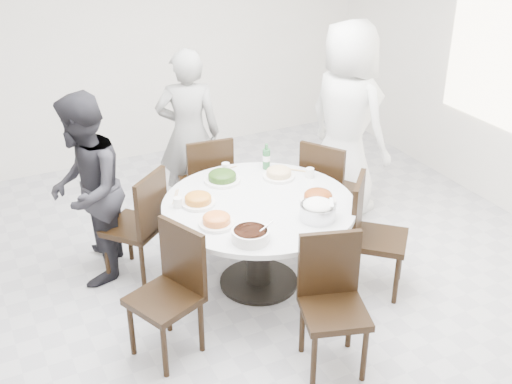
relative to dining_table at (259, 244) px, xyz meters
name	(u,v)px	position (x,y,z in m)	size (l,w,h in m)	color
floor	(235,294)	(-0.24, -0.06, -0.38)	(6.00, 6.00, 0.01)	silver
wall_back	(115,39)	(-0.24, 2.94, 1.02)	(6.00, 0.01, 2.80)	white
dining_table	(259,244)	(0.00, 0.00, 0.00)	(1.50, 1.50, 0.75)	silver
chair_ne	(330,187)	(0.94, 0.43, 0.10)	(0.42, 0.42, 0.95)	black
chair_n	(206,182)	(-0.02, 1.05, 0.10)	(0.42, 0.42, 0.95)	black
chair_nw	(133,225)	(-0.85, 0.58, 0.10)	(0.42, 0.42, 0.95)	black
chair_sw	(164,297)	(-0.95, -0.46, 0.10)	(0.42, 0.42, 0.95)	black
chair_s	(335,309)	(0.01, -1.09, 0.10)	(0.42, 0.42, 0.95)	black
chair_se	(380,237)	(0.82, -0.47, 0.10)	(0.42, 0.42, 0.95)	black
diner_right	(347,120)	(1.32, 0.78, 0.56)	(0.92, 0.60, 1.87)	white
diner_middle	(189,134)	(-0.03, 1.39, 0.44)	(0.60, 0.39, 1.64)	black
diner_left	(86,190)	(-1.16, 0.73, 0.41)	(0.77, 0.60, 1.58)	black
dish_greens	(222,178)	(-0.10, 0.46, 0.41)	(0.30, 0.30, 0.08)	white
dish_pale	(279,174)	(0.35, 0.32, 0.41)	(0.26, 0.26, 0.07)	white
dish_orange	(198,200)	(-0.43, 0.18, 0.41)	(0.26, 0.26, 0.07)	white
dish_redbrown	(318,198)	(0.41, -0.19, 0.41)	(0.28, 0.28, 0.07)	white
dish_tofu	(217,221)	(-0.43, -0.17, 0.41)	(0.26, 0.26, 0.07)	white
rice_bowl	(318,212)	(0.27, -0.42, 0.43)	(0.27, 0.27, 0.11)	silver
soup_bowl	(251,235)	(-0.30, -0.47, 0.42)	(0.27, 0.27, 0.08)	white
beverage_bottle	(266,156)	(0.34, 0.53, 0.49)	(0.06, 0.06, 0.23)	#286636
tea_cups	(227,167)	(0.01, 0.63, 0.42)	(0.07, 0.07, 0.08)	white
chopsticks	(222,168)	(0.00, 0.69, 0.38)	(0.24, 0.04, 0.01)	tan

